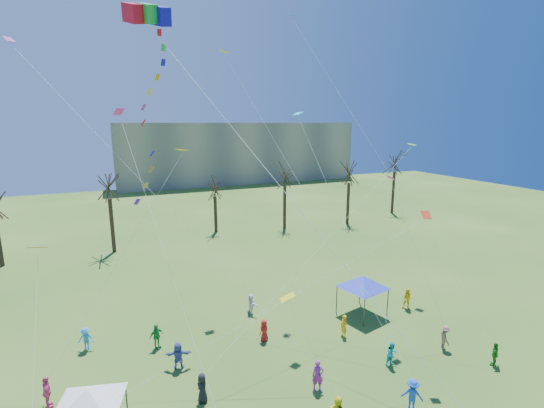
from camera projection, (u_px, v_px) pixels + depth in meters
name	position (u px, v px, depth m)	size (l,w,h in m)	color
distant_building	(238.00, 152.00, 98.12)	(60.00, 14.00, 15.00)	gray
bare_tree_row	(228.00, 185.00, 49.89)	(70.07, 8.94, 10.89)	black
big_box_kite	(158.00, 120.00, 16.58)	(6.58, 6.57, 23.05)	red
canopy_tent_white	(88.00, 398.00, 17.48)	(3.98, 3.98, 3.08)	#3F3F44
canopy_tent_blue	(363.00, 282.00, 29.84)	(4.22, 4.22, 3.25)	#3F3F44
festival_crowd	(264.00, 363.00, 22.83)	(26.56, 15.41, 1.85)	red
small_kites_aloft	(253.00, 156.00, 24.45)	(30.81, 18.45, 32.40)	orange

